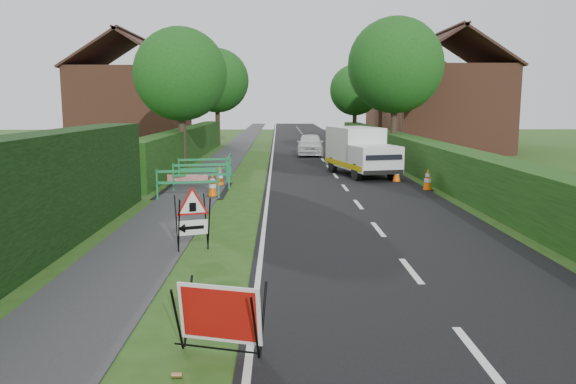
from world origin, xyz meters
name	(u,v)px	position (x,y,z in m)	size (l,w,h in m)	color
ground	(278,290)	(0.00, 0.00, 0.00)	(120.00, 120.00, 0.00)	#274A15
road_surface	(310,144)	(2.50, 35.00, 0.00)	(6.00, 90.00, 0.02)	black
footpath	(240,144)	(-3.00, 35.00, 0.01)	(2.00, 90.00, 0.02)	#2D2D30
hedge_west_far	(188,160)	(-5.00, 22.00, 0.00)	(1.00, 24.00, 1.80)	#14380F
hedge_east	(421,173)	(6.50, 16.00, 0.00)	(1.20, 50.00, 1.50)	#14380F
house_west	(132,107)	(-10.00, 30.00, 2.90)	(7.50, 7.40, 7.88)	brown
house_east_a	(445,107)	(11.00, 28.00, 2.90)	(7.50, 7.40, 7.88)	brown
house_east_b	(411,106)	(12.00, 42.00, 2.90)	(7.50, 7.40, 7.88)	brown
tree_nw	(180,74)	(-4.60, 18.00, 4.48)	(4.40, 4.40, 6.70)	#2D2116
tree_ne	(395,65)	(6.40, 22.00, 5.17)	(5.20, 5.20, 7.79)	#2D2116
tree_fw	(217,81)	(-4.60, 34.00, 4.83)	(4.80, 4.80, 7.24)	#2D2116
tree_fe	(355,90)	(6.40, 38.00, 4.22)	(4.20, 4.20, 6.33)	#2D2116
red_rect_sign	(219,315)	(-0.72, -2.46, 0.52)	(1.18, 0.90, 0.90)	black
triangle_sign	(191,214)	(-1.83, 2.51, 0.81)	(1.02, 1.02, 1.17)	black
works_van	(360,150)	(3.59, 15.25, 1.10)	(2.82, 4.85, 2.08)	silver
traffic_cone_0	(428,180)	(5.41, 10.88, 0.39)	(0.38, 0.38, 0.79)	black
traffic_cone_1	(397,172)	(4.76, 13.13, 0.39)	(0.38, 0.38, 0.79)	black
traffic_cone_2	(380,165)	(4.56, 15.80, 0.39)	(0.38, 0.38, 0.79)	black
traffic_cone_3	(213,185)	(-2.20, 9.62, 0.39)	(0.38, 0.38, 0.79)	black
traffic_cone_4	(220,176)	(-2.22, 12.19, 0.39)	(0.38, 0.38, 0.79)	black
ped_barrier_0	(188,180)	(-2.97, 9.29, 0.63)	(2.09, 0.65, 1.00)	#177E40
ped_barrier_1	(201,173)	(-2.79, 11.19, 0.63)	(2.09, 0.74, 1.00)	#177E40
ped_barrier_2	(204,167)	(-2.94, 13.18, 0.63)	(2.09, 0.78, 1.00)	#177E40
ped_barrier_3	(229,164)	(-2.05, 14.23, 0.63)	(0.37, 2.06, 1.00)	#177E40
redwhite_plank	(188,190)	(-3.27, 11.08, 0.00)	(1.50, 0.04, 0.25)	red
litter_can	(177,378)	(-1.15, -3.06, 0.00)	(0.07, 0.07, 0.12)	#BF7F4C
hatchback_car	(310,144)	(1.96, 25.01, 0.67)	(1.57, 3.91, 1.33)	silver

